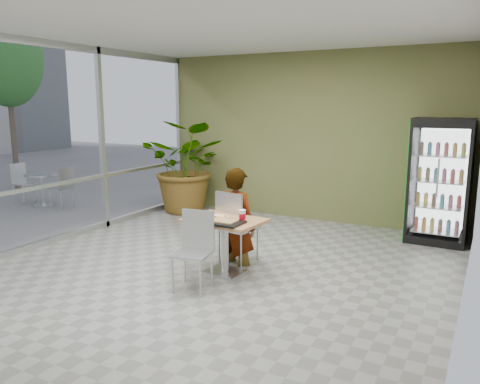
% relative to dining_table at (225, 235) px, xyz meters
% --- Properties ---
extents(ground, '(7.00, 7.00, 0.00)m').
position_rel_dining_table_xyz_m(ground, '(-0.17, -0.10, -0.54)').
color(ground, gray).
rests_on(ground, ground).
extents(room_envelope, '(6.00, 7.00, 3.20)m').
position_rel_dining_table_xyz_m(room_envelope, '(-0.17, -0.10, 1.06)').
color(room_envelope, silver).
rests_on(room_envelope, ground).
extents(storefront_frame, '(0.10, 7.00, 3.20)m').
position_rel_dining_table_xyz_m(storefront_frame, '(-3.17, -0.10, 1.06)').
color(storefront_frame, '#B3B6B8').
rests_on(storefront_frame, ground).
extents(dining_table, '(1.04, 0.77, 0.75)m').
position_rel_dining_table_xyz_m(dining_table, '(0.00, 0.00, 0.00)').
color(dining_table, '#B3704C').
rests_on(dining_table, ground).
extents(chair_far, '(0.52, 0.53, 1.04)m').
position_rel_dining_table_xyz_m(chair_far, '(-0.10, 0.42, 0.07)').
color(chair_far, '#B3B6B8').
rests_on(chair_far, ground).
extents(chair_near, '(0.49, 0.49, 0.95)m').
position_rel_dining_table_xyz_m(chair_near, '(-0.09, -0.55, 0.02)').
color(chair_near, '#B3B6B8').
rests_on(chair_near, ground).
extents(seated_woman, '(0.67, 0.49, 1.67)m').
position_rel_dining_table_xyz_m(seated_woman, '(-0.09, 0.48, -0.00)').
color(seated_woman, black).
rests_on(seated_woman, ground).
extents(pizza_plate, '(0.28, 0.22, 0.03)m').
position_rel_dining_table_xyz_m(pizza_plate, '(-0.11, 0.06, 0.23)').
color(pizza_plate, white).
rests_on(pizza_plate, dining_table).
extents(soda_cup, '(0.09, 0.09, 0.15)m').
position_rel_dining_table_xyz_m(soda_cup, '(0.27, -0.01, 0.29)').
color(soda_cup, white).
rests_on(soda_cup, dining_table).
extents(napkin_stack, '(0.18, 0.18, 0.02)m').
position_rel_dining_table_xyz_m(napkin_stack, '(-0.32, -0.22, 0.22)').
color(napkin_stack, white).
rests_on(napkin_stack, dining_table).
extents(cafeteria_tray, '(0.49, 0.36, 0.03)m').
position_rel_dining_table_xyz_m(cafeteria_tray, '(0.10, -0.21, 0.23)').
color(cafeteria_tray, black).
rests_on(cafeteria_tray, dining_table).
extents(beverage_fridge, '(0.93, 0.72, 2.01)m').
position_rel_dining_table_xyz_m(beverage_fridge, '(2.29, 2.93, 0.47)').
color(beverage_fridge, black).
rests_on(beverage_fridge, ground).
extents(potted_plant, '(1.94, 1.75, 1.90)m').
position_rel_dining_table_xyz_m(potted_plant, '(-2.53, 2.79, 0.42)').
color(potted_plant, '#255D25').
rests_on(potted_plant, ground).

